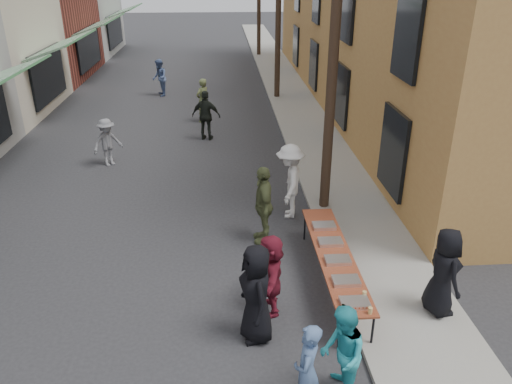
{
  "coord_description": "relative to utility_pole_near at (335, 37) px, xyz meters",
  "views": [
    {
      "loc": [
        1.62,
        -8.98,
        6.14
      ],
      "look_at": [
        2.34,
        1.39,
        1.3
      ],
      "focal_mm": 35.0,
      "sensor_mm": 36.0,
      "label": 1
    }
  ],
  "objects": [
    {
      "name": "guest_front_d",
      "position": [
        -1.0,
        -0.34,
        -3.52
      ],
      "size": [
        0.95,
        1.38,
        1.97
      ],
      "primitive_type": "imported",
      "rotation": [
        0.0,
        0.0,
        -1.75
      ],
      "color": "silver",
      "rests_on": "ground"
    },
    {
      "name": "guest_front_a",
      "position": [
        -2.19,
        -4.95,
        -3.57
      ],
      "size": [
        0.77,
        1.01,
        1.85
      ],
      "primitive_type": "imported",
      "rotation": [
        0.0,
        0.0,
        -1.35
      ],
      "color": "black",
      "rests_on": "ground"
    },
    {
      "name": "utility_pole_near",
      "position": [
        0.0,
        0.0,
        0.0
      ],
      "size": [
        0.26,
        0.26,
        9.0
      ],
      "primitive_type": "cylinder",
      "color": "#2D2116",
      "rests_on": "ground"
    },
    {
      "name": "catering_tray_foil_d",
      "position": [
        -0.5,
        -3.09,
        -3.71
      ],
      "size": [
        0.5,
        0.33,
        0.08
      ],
      "primitive_type": "cube",
      "color": "#B2B2B7",
      "rests_on": "serving_table"
    },
    {
      "name": "guest_front_b",
      "position": [
        -1.57,
        -6.64,
        -3.71
      ],
      "size": [
        0.54,
        0.66,
        1.58
      ],
      "primitive_type": "imported",
      "rotation": [
        0.0,
        0.0,
        -1.89
      ],
      "color": "#4C6794",
      "rests_on": "ground"
    },
    {
      "name": "utility_pole_mid",
      "position": [
        0.0,
        12.0,
        0.0
      ],
      "size": [
        0.26,
        0.26,
        9.0
      ],
      "primitive_type": "cylinder",
      "color": "#2D2116",
      "rests_on": "ground"
    },
    {
      "name": "guest_front_e",
      "position": [
        -1.79,
        -1.57,
        -3.55
      ],
      "size": [
        0.48,
        1.12,
        1.91
      ],
      "primitive_type": "imported",
      "rotation": [
        0.0,
        0.0,
        -1.56
      ],
      "color": "#545D36",
      "rests_on": "ground"
    },
    {
      "name": "condiment_jar_c",
      "position": [
        -0.72,
        -5.24,
        -3.71
      ],
      "size": [
        0.07,
        0.07,
        0.08
      ],
      "primitive_type": "cylinder",
      "color": "#A57F26",
      "rests_on": "serving_table"
    },
    {
      "name": "cup_stack",
      "position": [
        -0.3,
        -5.39,
        -3.69
      ],
      "size": [
        0.08,
        0.08,
        0.12
      ],
      "primitive_type": "cylinder",
      "color": "tan",
      "rests_on": "serving_table"
    },
    {
      "name": "condiment_jar_b",
      "position": [
        -0.72,
        -5.34,
        -3.71
      ],
      "size": [
        0.07,
        0.07,
        0.08
      ],
      "primitive_type": "cylinder",
      "color": "#A57F26",
      "rests_on": "serving_table"
    },
    {
      "name": "passerby_left",
      "position": [
        -6.43,
        3.64,
        -3.72
      ],
      "size": [
        1.15,
        1.09,
        1.57
      ],
      "primitive_type": "imported",
      "rotation": [
        0.0,
        0.0,
        0.68
      ],
      "color": "slate",
      "rests_on": "ground"
    },
    {
      "name": "guest_queue_back",
      "position": [
        -1.87,
        -4.22,
        -3.69
      ],
      "size": [
        0.5,
        1.51,
        1.62
      ],
      "primitive_type": "imported",
      "rotation": [
        0.0,
        0.0,
        -1.59
      ],
      "color": "maroon",
      "rests_on": "ground"
    },
    {
      "name": "catering_tray_foil_b",
      "position": [
        -0.5,
        -4.49,
        -3.71
      ],
      "size": [
        0.5,
        0.33,
        0.08
      ],
      "primitive_type": "cube",
      "color": "#B2B2B7",
      "rests_on": "serving_table"
    },
    {
      "name": "ground",
      "position": [
        -4.3,
        -3.0,
        -4.5
      ],
      "size": [
        120.0,
        120.0,
        0.0
      ],
      "primitive_type": "plane",
      "color": "#28282B",
      "rests_on": "ground"
    },
    {
      "name": "condiment_jar_a",
      "position": [
        -0.72,
        -5.44,
        -3.71
      ],
      "size": [
        0.07,
        0.07,
        0.08
      ],
      "primitive_type": "cylinder",
      "color": "#A57F26",
      "rests_on": "serving_table"
    },
    {
      "name": "catering_tray_buns",
      "position": [
        -0.5,
        -3.79,
        -3.71
      ],
      "size": [
        0.5,
        0.33,
        0.08
      ],
      "primitive_type": "cube",
      "color": "tan",
      "rests_on": "serving_table"
    },
    {
      "name": "passerby_right",
      "position": [
        -3.48,
        8.34,
        -3.6
      ],
      "size": [
        0.77,
        0.77,
        1.8
      ],
      "primitive_type": "imported",
      "rotation": [
        0.0,
        0.0,
        3.94
      ],
      "color": "#5E6A3D",
      "rests_on": "ground"
    },
    {
      "name": "guest_front_c",
      "position": [
        -1.01,
        -6.38,
        -3.69
      ],
      "size": [
        0.68,
        0.84,
        1.63
      ],
      "primitive_type": "imported",
      "rotation": [
        0.0,
        0.0,
        -1.66
      ],
      "color": "#2BA6B2",
      "rests_on": "ground"
    },
    {
      "name": "server",
      "position": [
        1.28,
        -4.59,
        -3.53
      ],
      "size": [
        0.65,
        0.91,
        1.74
      ],
      "primitive_type": "imported",
      "rotation": [
        0.0,
        0.0,
        1.69
      ],
      "color": "black",
      "rests_on": "sidewalk"
    },
    {
      "name": "catering_tray_sausage",
      "position": [
        -0.5,
        -5.14,
        -3.71
      ],
      "size": [
        0.5,
        0.33,
        0.08
      ],
      "primitive_type": "cube",
      "color": "maroon",
      "rests_on": "serving_table"
    },
    {
      "name": "passerby_mid",
      "position": [
        -3.28,
        6.02,
        -3.58
      ],
      "size": [
        1.16,
        0.73,
        1.84
      ],
      "primitive_type": "imported",
      "rotation": [
        0.0,
        0.0,
        2.86
      ],
      "color": "black",
      "rests_on": "ground"
    },
    {
      "name": "passerby_far",
      "position": [
        -5.72,
        12.87,
        -3.61
      ],
      "size": [
        0.82,
        0.98,
        1.79
      ],
      "primitive_type": "imported",
      "rotation": [
        0.0,
        0.0,
        4.89
      ],
      "color": "#4C6294",
      "rests_on": "ground"
    },
    {
      "name": "sidewalk",
      "position": [
        0.7,
        12.0,
        -4.45
      ],
      "size": [
        2.2,
        60.0,
        0.1
      ],
      "primitive_type": "cube",
      "color": "gray",
      "rests_on": "ground"
    },
    {
      "name": "serving_table",
      "position": [
        -0.5,
        -3.49,
        -3.79
      ],
      "size": [
        0.7,
        4.0,
        0.75
      ],
      "color": "brown",
      "rests_on": "ground"
    },
    {
      "name": "catering_tray_buns_end",
      "position": [
        -0.5,
        -2.39,
        -3.71
      ],
      "size": [
        0.5,
        0.33,
        0.08
      ],
      "primitive_type": "cube",
      "color": "tan",
      "rests_on": "serving_table"
    }
  ]
}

